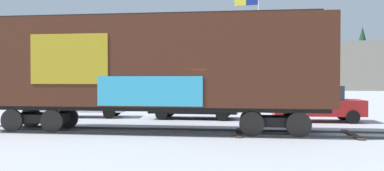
# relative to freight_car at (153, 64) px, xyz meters

# --- Properties ---
(ground_plane) EXTENTS (260.00, 260.00, 0.00)m
(ground_plane) POSITION_rel_freight_car_xyz_m (1.15, 0.00, -2.71)
(ground_plane) COLOR #B2B5BC
(track) EXTENTS (59.95, 6.24, 0.08)m
(track) POSITION_rel_freight_car_xyz_m (-0.29, -0.02, -2.68)
(track) COLOR #4C4742
(track) RESTS_ON ground_plane
(freight_car) EXTENTS (13.99, 3.75, 4.75)m
(freight_car) POSITION_rel_freight_car_xyz_m (0.00, 0.00, 0.00)
(freight_car) COLOR #472316
(freight_car) RESTS_ON ground_plane
(flagpole) EXTENTS (1.65, 0.31, 7.93)m
(flagpole) POSITION_rel_freight_car_xyz_m (3.40, 10.26, 2.50)
(flagpole) COLOR silver
(flagpole) RESTS_ON ground_plane
(hillside) EXTENTS (122.05, 28.81, 12.89)m
(hillside) POSITION_rel_freight_car_xyz_m (1.14, 72.24, 1.67)
(hillside) COLOR gray
(hillside) RESTS_ON ground_plane
(parked_car_white) EXTENTS (4.69, 2.51, 1.74)m
(parked_car_white) POSITION_rel_freight_car_xyz_m (-5.54, 5.12, -1.84)
(parked_car_white) COLOR silver
(parked_car_white) RESTS_ON ground_plane
(parked_car_black) EXTENTS (4.69, 2.15, 1.68)m
(parked_car_black) POSITION_rel_freight_car_xyz_m (0.48, 5.53, -1.86)
(parked_car_black) COLOR black
(parked_car_black) RESTS_ON ground_plane
(parked_car_red) EXTENTS (4.51, 2.33, 1.79)m
(parked_car_red) POSITION_rel_freight_car_xyz_m (6.81, 5.43, -1.81)
(parked_car_red) COLOR #B21E1E
(parked_car_red) RESTS_ON ground_plane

